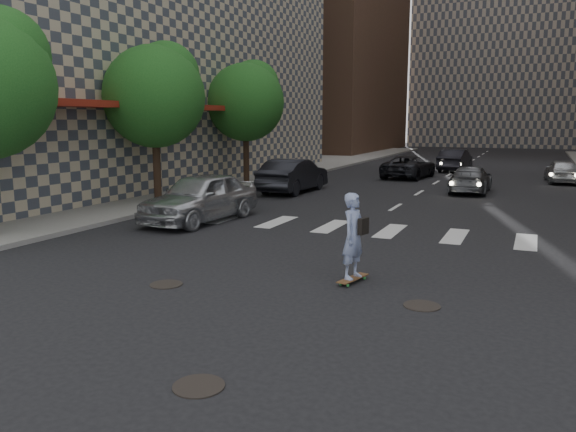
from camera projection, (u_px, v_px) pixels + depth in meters
name	position (u px, v px, depth m)	size (l,w,h in m)	color
ground	(218.00, 315.00, 10.18)	(160.00, 160.00, 0.00)	black
sidewalk_left	(181.00, 177.00, 33.97)	(13.00, 80.00, 0.15)	gray
tree_b	(157.00, 92.00, 23.20)	(4.20, 4.20, 6.60)	#382619
tree_c	(247.00, 99.00, 30.41)	(4.20, 4.20, 6.60)	#382619
manhole_a	(199.00, 386.00, 7.45)	(0.70, 0.70, 0.02)	black
manhole_b	(166.00, 284.00, 12.05)	(0.70, 0.70, 0.02)	black
manhole_c	(422.00, 306.00, 10.67)	(0.70, 0.70, 0.02)	black
skateboarder	(354.00, 236.00, 12.06)	(0.59, 1.02, 1.97)	brown
silver_sedan	(200.00, 197.00, 19.50)	(2.01, 5.00, 1.70)	silver
traffic_car_a	(293.00, 175.00, 27.47)	(1.74, 4.99, 1.65)	black
traffic_car_b	(470.00, 179.00, 27.37)	(1.79, 4.40, 1.28)	#4E5055
traffic_car_c	(409.00, 167.00, 34.30)	(2.26, 4.89, 1.36)	black
traffic_car_d	(562.00, 171.00, 31.56)	(1.60, 3.98, 1.36)	#B3B6BB
traffic_car_e	(455.00, 160.00, 38.92)	(1.61, 4.62, 1.52)	black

